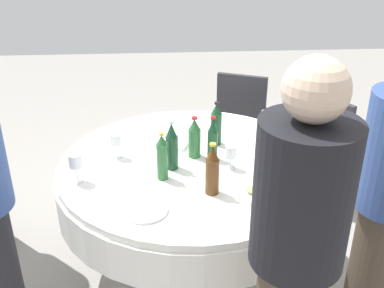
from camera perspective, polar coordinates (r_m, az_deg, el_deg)
The scene contains 21 objects.
ground_plane at distance 3.07m, azimuth 0.00°, elevation -14.33°, with size 10.00×10.00×0.00m, color gray.
dining_table at distance 2.72m, azimuth 0.00°, elevation -4.80°, with size 1.54×1.54×0.74m.
bottle_dark_green_far at distance 2.79m, azimuth 2.99°, elevation 2.37°, with size 0.07×0.07×0.27m.
bottle_green_north at distance 2.42m, azimuth -3.68°, elevation -1.67°, with size 0.06×0.06×0.27m.
bottle_green_front at distance 2.65m, azimuth 0.30°, elevation 0.70°, with size 0.07×0.07×0.25m.
bottle_dark_green_rear at distance 2.62m, azimuth 2.54°, elevation 0.52°, with size 0.06×0.06×0.26m.
bottle_brown_east at distance 2.30m, azimuth 2.52°, elevation -3.26°, with size 0.07×0.07×0.28m.
bottle_brown_outer at distance 2.76m, azimuth 8.67°, elevation 1.50°, with size 0.06×0.06×0.25m.
bottle_dark_green_south at distance 2.52m, azimuth -2.50°, elevation -0.35°, with size 0.07×0.07×0.28m.
wine_glass_rear at distance 2.68m, azimuth -9.32°, elevation 0.45°, with size 0.07×0.07×0.15m.
wine_glass_east at distance 2.54m, azimuth 4.76°, elevation -1.13°, with size 0.06×0.06×0.14m.
wine_glass_outer at distance 2.47m, azimuth -14.13°, elevation -2.08°, with size 0.07×0.07×0.16m.
plate_mid at distance 2.36m, azimuth 7.83°, elevation -5.93°, with size 0.21×0.21×0.04m.
plate_west at distance 2.23m, azimuth -5.83°, elevation -8.04°, with size 0.22×0.22×0.02m.
fork_north at distance 3.19m, azimuth -2.28°, elevation 3.16°, with size 0.18×0.02×0.01m, color silver.
spoon_front at distance 2.59m, azimuth 9.21°, elevation -3.07°, with size 0.18×0.02×0.01m, color silver.
knife_rear at distance 2.75m, azimuth -5.97°, elevation -1.05°, with size 0.18×0.02×0.01m, color silver.
folded_napkin at distance 2.83m, azimuth -2.04°, elevation 0.15°, with size 0.15×0.15×0.02m, color white.
person_far at distance 1.79m, azimuth 12.43°, elevation -14.08°, with size 0.34×0.34×1.64m.
chair_outer at distance 3.90m, azimuth 6.31°, elevation 3.93°, with size 0.52×0.52×0.87m.
chair_south at distance 3.55m, azimuth 17.03°, elevation 0.44°, with size 0.55×0.55×0.87m.
Camera 1 is at (0.16, 2.32, 2.01)m, focal length 43.43 mm.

